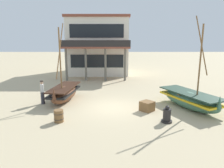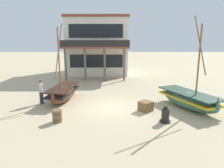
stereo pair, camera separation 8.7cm
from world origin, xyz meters
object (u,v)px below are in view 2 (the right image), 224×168
fishing_boat_near_left (190,99)px  capstan_winch (166,116)px  cargo_crate (147,106)px  fisherman_by_hull (42,92)px  wooden_barrel (58,116)px  fishing_boat_centre_large (64,93)px  harbor_building_main (99,45)px

fishing_boat_near_left → capstan_winch: (-2.15, -2.39, -0.22)m
capstan_winch → cargo_crate: capstan_winch is taller
fisherman_by_hull → wooden_barrel: bearing=-59.1°
fishing_boat_near_left → wooden_barrel: bearing=-163.9°
fishing_boat_near_left → fishing_boat_centre_large: (-8.76, 1.70, 0.01)m
fishing_boat_near_left → harbor_building_main: bearing=115.2°
fisherman_by_hull → capstan_winch: (7.99, -3.34, -0.45)m
fishing_boat_near_left → fisherman_by_hull: bearing=174.7°
cargo_crate → harbor_building_main: size_ratio=0.08×
fishing_boat_centre_large → cargo_crate: fishing_boat_centre_large is taller
fishing_boat_centre_large → fisherman_by_hull: (-1.38, -0.76, 0.22)m
capstan_winch → cargo_crate: bearing=113.0°
fishing_boat_near_left → wooden_barrel: 8.51m
fishing_boat_near_left → cargo_crate: bearing=-169.7°
fishing_boat_centre_large → harbor_building_main: (1.77, 13.14, 3.05)m
fisherman_by_hull → harbor_building_main: harbor_building_main is taller
fishing_boat_centre_large → harbor_building_main: 13.61m
wooden_barrel → harbor_building_main: 17.56m
harbor_building_main → capstan_winch: bearing=-74.3°
fishing_boat_centre_large → capstan_winch: 7.78m
wooden_barrel → fisherman_by_hull: bearing=120.9°
fisherman_by_hull → cargo_crate: 7.37m
fisherman_by_hull → wooden_barrel: (1.97, -3.30, -0.48)m
capstan_winch → harbor_building_main: harbor_building_main is taller
fishing_boat_centre_large → fisherman_by_hull: size_ratio=3.35×
harbor_building_main → fishing_boat_centre_large: bearing=-97.7°
capstan_winch → wooden_barrel: size_ratio=1.37×
fishing_boat_near_left → cargo_crate: (-2.94, -0.53, -0.29)m
fishing_boat_near_left → wooden_barrel: fishing_boat_near_left is taller
fisherman_by_hull → harbor_building_main: 14.53m
wooden_barrel → cargo_crate: 5.54m
harbor_building_main → fisherman_by_hull: bearing=-102.8°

